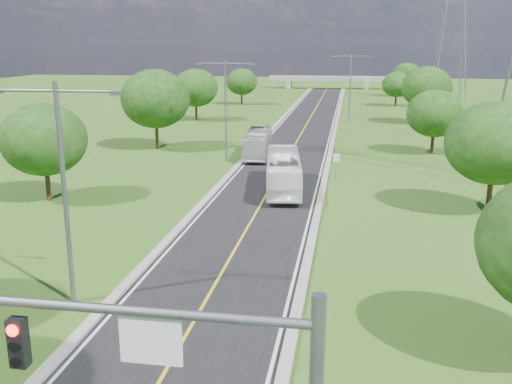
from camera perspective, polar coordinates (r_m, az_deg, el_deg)
ground at (r=71.63m, az=4.31°, el=5.39°), size 260.00×260.00×0.00m
road at (r=77.53m, az=4.72°, el=6.11°), size 8.00×150.00×0.06m
curb_left at (r=77.97m, az=1.59°, el=6.27°), size 0.50×150.00×0.22m
curb_right at (r=77.29m, az=7.88°, el=6.06°), size 0.50×150.00×0.22m
speed_limit_sign at (r=49.42m, az=8.03°, el=2.95°), size 0.55×0.09×2.40m
overpass at (r=150.82m, az=7.15°, el=11.13°), size 30.00×3.00×3.20m
streetlight_near_left at (r=26.14m, az=-18.74°, el=1.53°), size 5.90×0.25×10.00m
streetlight_mid_left at (r=57.02m, az=-3.06°, el=9.04°), size 5.90×0.25×10.00m
streetlight_far_right at (r=88.59m, az=9.41°, el=10.89°), size 5.90×0.25×10.00m
power_tower_far at (r=126.99m, az=19.03°, el=15.05°), size 9.00×6.40×28.00m
tree_lb at (r=44.91m, az=-20.47°, el=4.93°), size 6.30×6.30×7.33m
tree_lc at (r=64.31m, az=-10.04°, el=9.16°), size 7.56×7.56×8.79m
tree_ld at (r=87.80m, az=-6.06°, el=10.32°), size 6.72×6.72×7.82m
tree_le at (r=110.61m, az=-1.45°, el=10.96°), size 5.88×5.88×6.84m
tree_rb at (r=42.10m, az=22.78°, el=4.55°), size 6.72×6.72×7.82m
tree_rc at (r=63.44m, az=17.44°, el=7.51°), size 5.88×5.88×6.84m
tree_rd at (r=87.31m, az=16.72°, el=9.97°), size 7.14×7.14×8.30m
tree_re at (r=110.98m, az=13.89°, el=10.40°), size 5.46×5.46×6.35m
tree_rf at (r=131.13m, az=14.83°, el=11.22°), size 6.30×6.30×7.33m
bus_outbound at (r=45.60m, az=2.76°, el=2.07°), size 3.98×11.23×3.06m
bus_inbound at (r=59.57m, az=0.16°, el=4.94°), size 3.12×10.09×2.77m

